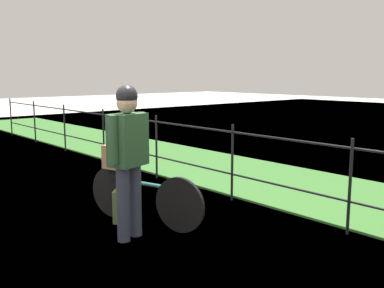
{
  "coord_description": "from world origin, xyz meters",
  "views": [
    {
      "loc": [
        4.17,
        -2.28,
        1.79
      ],
      "look_at": [
        0.0,
        1.38,
        0.9
      ],
      "focal_mm": 40.69,
      "sensor_mm": 36.0,
      "label": 1
    }
  ],
  "objects_px": {
    "wooden_crate": "(119,157)",
    "terrier_dog": "(120,139)",
    "cyclist_person": "(128,149)",
    "backpack_on_paving": "(126,207)",
    "bicycle_main": "(143,196)"
  },
  "relations": [
    {
      "from": "cyclist_person",
      "to": "backpack_on_paving",
      "type": "relative_size",
      "value": 4.21
    },
    {
      "from": "wooden_crate",
      "to": "terrier_dog",
      "type": "distance_m",
      "value": 0.22
    },
    {
      "from": "terrier_dog",
      "to": "backpack_on_paving",
      "type": "height_order",
      "value": "terrier_dog"
    },
    {
      "from": "cyclist_person",
      "to": "wooden_crate",
      "type": "bearing_deg",
      "value": 156.6
    },
    {
      "from": "cyclist_person",
      "to": "backpack_on_paving",
      "type": "bearing_deg",
      "value": 152.3
    },
    {
      "from": "wooden_crate",
      "to": "cyclist_person",
      "type": "height_order",
      "value": "cyclist_person"
    },
    {
      "from": "wooden_crate",
      "to": "cyclist_person",
      "type": "distance_m",
      "value": 0.74
    },
    {
      "from": "bicycle_main",
      "to": "backpack_on_paving",
      "type": "bearing_deg",
      "value": -141.2
    },
    {
      "from": "backpack_on_paving",
      "to": "wooden_crate",
      "type": "bearing_deg",
      "value": 124.13
    },
    {
      "from": "bicycle_main",
      "to": "cyclist_person",
      "type": "xyz_separation_m",
      "value": [
        0.29,
        -0.38,
        0.66
      ]
    },
    {
      "from": "terrier_dog",
      "to": "wooden_crate",
      "type": "bearing_deg",
      "value": -163.69
    },
    {
      "from": "wooden_crate",
      "to": "backpack_on_paving",
      "type": "bearing_deg",
      "value": -11.22
    },
    {
      "from": "terrier_dog",
      "to": "backpack_on_paving",
      "type": "distance_m",
      "value": 0.83
    },
    {
      "from": "bicycle_main",
      "to": "cyclist_person",
      "type": "height_order",
      "value": "cyclist_person"
    },
    {
      "from": "cyclist_person",
      "to": "backpack_on_paving",
      "type": "height_order",
      "value": "cyclist_person"
    }
  ]
}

